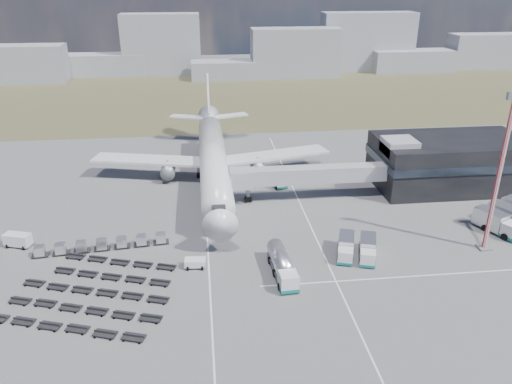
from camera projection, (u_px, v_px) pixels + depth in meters
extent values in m
plane|color=#565659|center=(221.00, 259.00, 76.92)|extent=(420.00, 420.00, 0.00)
cube|color=#49472B|center=(206.00, 97.00, 176.94)|extent=(420.00, 90.00, 0.01)
cube|color=silver|center=(208.00, 244.00, 81.25)|extent=(0.25, 110.00, 0.01)
cube|color=silver|center=(316.00, 238.00, 83.13)|extent=(0.25, 110.00, 0.01)
cube|color=silver|center=(397.00, 277.00, 72.25)|extent=(40.00, 0.25, 0.01)
cube|color=black|center=(450.00, 162.00, 101.73)|extent=(30.00, 16.00, 10.00)
cube|color=#262D38|center=(451.00, 157.00, 101.25)|extent=(30.40, 16.40, 1.60)
cube|color=#939399|center=(400.00, 147.00, 96.85)|extent=(6.00, 6.00, 3.00)
cube|color=#939399|center=(310.00, 174.00, 95.39)|extent=(29.80, 3.00, 3.00)
cube|color=#939399|center=(240.00, 178.00, 93.54)|extent=(4.00, 3.60, 3.40)
cylinder|color=slate|center=(248.00, 189.00, 95.18)|extent=(0.70, 0.70, 5.10)
cylinder|color=black|center=(248.00, 199.00, 96.02)|extent=(1.40, 0.90, 1.40)
cylinder|color=silver|center=(213.00, 160.00, 102.06)|extent=(5.60, 48.00, 5.60)
cone|color=silver|center=(219.00, 218.00, 77.96)|extent=(5.60, 5.00, 5.60)
cone|color=silver|center=(209.00, 120.00, 127.20)|extent=(5.60, 8.00, 5.60)
cube|color=black|center=(219.00, 208.00, 79.46)|extent=(2.20, 2.00, 0.80)
cube|color=silver|center=(151.00, 160.00, 105.74)|extent=(25.59, 11.38, 0.50)
cube|color=silver|center=(272.00, 155.00, 108.45)|extent=(25.59, 11.38, 0.50)
cylinder|color=slate|center=(168.00, 170.00, 104.97)|extent=(3.00, 5.00, 3.00)
cylinder|color=slate|center=(258.00, 166.00, 106.95)|extent=(3.00, 5.00, 3.00)
cube|color=silver|center=(188.00, 117.00, 128.29)|extent=(9.49, 5.63, 0.35)
cube|color=silver|center=(230.00, 116.00, 129.43)|extent=(9.49, 5.63, 0.35)
cube|color=silver|center=(208.00, 95.00, 127.63)|extent=(0.50, 9.06, 11.45)
cylinder|color=slate|center=(219.00, 225.00, 84.60)|extent=(0.50, 0.50, 2.50)
cylinder|color=slate|center=(198.00, 172.00, 107.00)|extent=(0.60, 0.60, 2.50)
cylinder|color=slate|center=(228.00, 171.00, 107.66)|extent=(0.60, 0.60, 2.50)
cylinder|color=black|center=(219.00, 229.00, 84.90)|extent=(0.50, 1.20, 1.20)
cube|color=gray|center=(19.00, 64.00, 198.37)|extent=(36.41, 12.00, 14.51)
cube|color=gray|center=(95.00, 65.00, 213.26)|extent=(42.69, 12.00, 8.91)
cube|color=gray|center=(162.00, 44.00, 213.24)|extent=(32.84, 12.00, 24.99)
cube|color=gray|center=(223.00, 70.00, 206.48)|extent=(26.10, 12.00, 7.26)
cube|color=gray|center=(296.00, 53.00, 208.12)|extent=(36.92, 12.00, 19.81)
cube|color=gray|center=(367.00, 42.00, 222.28)|extent=(40.98, 12.00, 24.84)
cube|color=gray|center=(412.00, 61.00, 221.67)|extent=(35.66, 12.00, 9.29)
cube|color=gray|center=(499.00, 51.00, 230.01)|extent=(46.70, 12.00, 15.18)
cube|color=silver|center=(288.00, 281.00, 68.71)|extent=(2.66, 2.66, 2.41)
cube|color=#126762|center=(288.00, 287.00, 69.09)|extent=(2.77, 2.77, 0.52)
cylinder|color=silver|center=(280.00, 259.00, 73.14)|extent=(3.08, 8.00, 2.62)
cube|color=slate|center=(280.00, 266.00, 73.63)|extent=(2.98, 7.99, 0.37)
cylinder|color=black|center=(283.00, 273.00, 72.32)|extent=(2.79, 1.31, 1.15)
cube|color=silver|center=(195.00, 263.00, 74.44)|extent=(3.19, 1.96, 1.41)
cube|color=silver|center=(18.00, 240.00, 80.00)|extent=(4.56, 3.09, 2.24)
cube|color=silver|center=(276.00, 178.00, 103.15)|extent=(4.04, 6.34, 2.75)
cube|color=#126762|center=(276.00, 183.00, 103.61)|extent=(4.17, 6.46, 0.44)
cube|color=silver|center=(345.00, 256.00, 75.30)|extent=(2.78, 2.72, 2.14)
cube|color=#126762|center=(345.00, 261.00, 75.64)|extent=(2.90, 2.84, 0.44)
cube|color=silver|center=(346.00, 243.00, 78.20)|extent=(3.58, 4.97, 2.53)
cube|color=silver|center=(368.00, 258.00, 74.72)|extent=(2.78, 2.72, 2.14)
cube|color=#126762|center=(367.00, 263.00, 75.05)|extent=(2.90, 2.84, 0.44)
cube|color=silver|center=(368.00, 245.00, 77.62)|extent=(3.58, 4.97, 2.53)
cube|color=silver|center=(512.00, 231.00, 82.18)|extent=(3.46, 3.40, 2.53)
cube|color=#126762|center=(510.00, 236.00, 82.57)|extent=(3.61, 3.55, 0.52)
cube|color=silver|center=(491.00, 219.00, 85.14)|extent=(4.71, 5.95, 2.99)
cube|color=silver|center=(505.00, 214.00, 87.00)|extent=(4.71, 5.95, 2.99)
cube|color=black|center=(40.00, 255.00, 77.43)|extent=(2.66, 1.81, 0.17)
cube|color=silver|center=(40.00, 250.00, 77.10)|extent=(1.70, 1.70, 1.45)
cube|color=black|center=(61.00, 253.00, 78.06)|extent=(2.66, 1.81, 0.17)
cube|color=silver|center=(61.00, 248.00, 77.73)|extent=(1.70, 1.70, 1.45)
cube|color=black|center=(82.00, 250.00, 78.69)|extent=(2.66, 1.81, 0.17)
cube|color=silver|center=(81.00, 246.00, 78.36)|extent=(1.70, 1.70, 1.45)
cube|color=black|center=(102.00, 248.00, 79.31)|extent=(2.66, 1.81, 0.17)
cube|color=silver|center=(102.00, 244.00, 78.98)|extent=(1.70, 1.70, 1.45)
cube|color=black|center=(122.00, 246.00, 79.94)|extent=(2.66, 1.81, 0.17)
cube|color=silver|center=(122.00, 242.00, 79.61)|extent=(1.70, 1.70, 1.45)
cube|color=black|center=(142.00, 244.00, 80.57)|extent=(2.66, 1.81, 0.17)
cube|color=silver|center=(141.00, 240.00, 80.24)|extent=(1.70, 1.70, 1.45)
cube|color=black|center=(161.00, 242.00, 81.20)|extent=(2.66, 1.81, 0.17)
cube|color=silver|center=(161.00, 237.00, 80.87)|extent=(1.70, 1.70, 1.45)
cube|color=black|center=(64.00, 327.00, 61.64)|extent=(21.63, 8.32, 0.67)
cube|color=black|center=(80.00, 308.00, 65.14)|extent=(21.63, 8.32, 0.67)
cube|color=black|center=(95.00, 291.00, 68.64)|extent=(21.63, 8.32, 0.67)
cube|color=black|center=(108.00, 275.00, 72.14)|extent=(18.10, 7.15, 0.67)
cube|color=black|center=(120.00, 261.00, 75.64)|extent=(18.10, 7.15, 0.67)
cylinder|color=#AE1B22|center=(498.00, 178.00, 74.99)|extent=(0.68, 0.68, 24.33)
cube|color=#565659|center=(484.00, 247.00, 79.83)|extent=(1.95, 1.95, 0.29)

